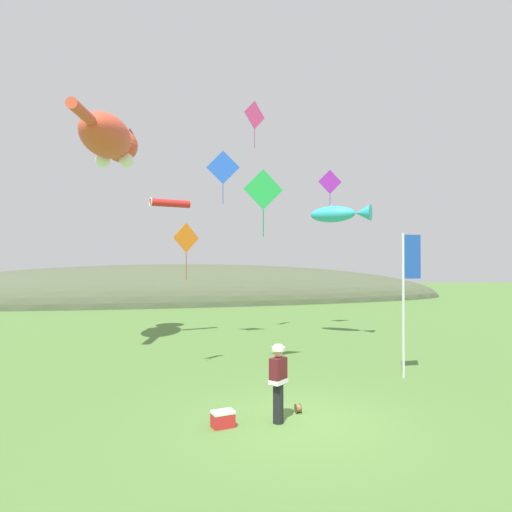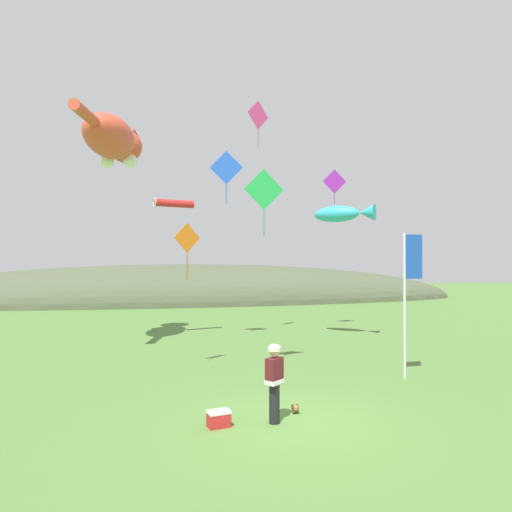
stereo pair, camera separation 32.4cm
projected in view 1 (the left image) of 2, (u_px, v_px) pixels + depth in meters
ground_plane at (298, 424)px, 10.30m from camera, size 120.00×120.00×0.00m
distant_hill_ridge at (181, 301)px, 42.18m from camera, size 53.96×12.86×6.89m
festival_attendant at (278, 381)px, 10.34m from camera, size 0.49×0.47×1.77m
kite_spool at (298, 408)px, 11.02m from camera, size 0.12×0.22×0.22m
picnic_cooler at (223, 419)px, 10.08m from camera, size 0.55×0.42×0.36m
festival_banner_pole at (407, 283)px, 14.47m from camera, size 0.66×0.08×4.57m
kite_giant_cat at (109, 139)px, 19.92m from camera, size 2.73×6.80×2.09m
kite_fish_windsock at (339, 214)px, 21.59m from camera, size 2.73×2.47×0.89m
kite_tube_streamer at (169, 203)px, 21.64m from camera, size 1.97×0.88×0.44m
kite_diamond_blue at (223, 168)px, 20.74m from camera, size 1.49×0.39×2.43m
kite_diamond_pink at (255, 115)px, 21.72m from camera, size 1.18×0.75×2.29m
kite_diamond_orange at (186, 238)px, 15.25m from camera, size 0.90×0.50×1.92m
kite_diamond_violet at (330, 182)px, 24.37m from camera, size 1.30×0.12×2.20m
kite_diamond_green at (263, 190)px, 15.23m from camera, size 1.37×0.07×2.27m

